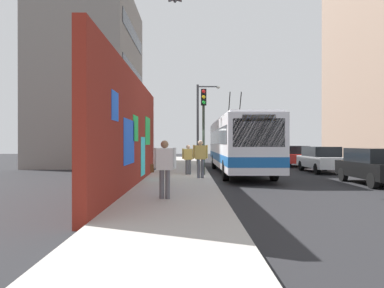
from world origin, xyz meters
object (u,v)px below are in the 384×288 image
Objects in this scene: parked_car_red at (294,155)px; pedestrian_at_curb at (200,156)px; street_lamp at (201,118)px; city_bus at (238,143)px; traffic_light at (204,117)px; pedestrian_near_wall at (164,164)px; pedestrian_midblock at (188,157)px; parked_car_white at (321,159)px; parked_car_black at (375,165)px.

pedestrian_at_curb reaches higher than parked_car_red.
pedestrian_at_curb is 10.68m from street_lamp.
traffic_light is at bearing 139.50° from city_bus.
parked_car_red is 2.42× the size of pedestrian_at_curb.
parked_car_red is 19.02m from pedestrian_near_wall.
pedestrian_at_curb is at bearing -162.70° from pedestrian_midblock.
parked_car_white is at bearing 180.00° from parked_car_red.
pedestrian_near_wall is at bearing 141.75° from parked_car_white.
city_bus is 2.88× the size of parked_car_white.
pedestrian_near_wall is (-4.79, 8.83, 0.35)m from parked_car_black.
parked_car_white is 2.77× the size of pedestrian_midblock.
pedestrian_near_wall is at bearing 118.47° from parked_car_black.
pedestrian_at_curb is (-4.92, 7.56, 0.38)m from parked_car_white.
traffic_light is 8.83m from street_lamp.
street_lamp is (6.30, 2.04, 1.90)m from city_bus.
city_bus is 6.88m from street_lamp.
parked_car_red is 12.99m from pedestrian_at_curb.
pedestrian_midblock is at bearing 136.80° from parked_car_red.
pedestrian_midblock is 8.19m from pedestrian_near_wall.
street_lamp is (16.66, -1.59, 2.52)m from pedestrian_near_wall.
pedestrian_at_curb is (-1.88, -0.59, 0.16)m from pedestrian_midblock.
parked_car_white is at bearing -69.55° from pedestrian_midblock.
street_lamp is at bearing -5.46° from pedestrian_near_wall.
city_bus is 3.76m from pedestrian_midblock.
pedestrian_midblock reaches higher than parked_car_red.
pedestrian_near_wall is (-8.16, 0.68, 0.12)m from pedestrian_midblock.
street_lamp reaches higher than pedestrian_midblock.
parked_car_black is 12.05m from parked_car_red.
pedestrian_midblock is 0.26× the size of street_lamp.
pedestrian_at_curb is 0.40× the size of traffic_light.
parked_car_white is at bearing 0.00° from parked_car_black.
pedestrian_near_wall reaches higher than parked_car_red.
parked_car_red is at bearing -43.20° from pedestrian_midblock.
street_lamp is at bearing 31.36° from parked_car_black.
parked_car_black is (-5.58, -5.20, -0.96)m from city_bus.
pedestrian_near_wall is at bearing 160.71° from city_bus.
street_lamp is (-0.18, 7.24, 2.86)m from parked_car_red.
traffic_light is 0.73× the size of street_lamp.
traffic_light reaches higher than pedestrian_near_wall.
parked_car_black is at bearing -112.49° from pedestrian_midblock.
pedestrian_midblock is (-3.04, 8.15, 0.22)m from parked_car_white.
parked_car_white is 9.51m from street_lamp.
parked_car_white is 9.03m from pedestrian_at_curb.
pedestrian_midblock is at bearing 17.30° from pedestrian_at_curb.
parked_car_red is 2.48× the size of pedestrian_near_wall.
pedestrian_near_wall is (-6.28, 1.27, -0.04)m from pedestrian_at_curb.
parked_car_white is 14.27m from pedestrian_near_wall.
parked_car_red is (6.47, -5.20, -0.96)m from city_bus.
city_bus is at bearing -40.50° from traffic_light.
city_bus reaches higher than parked_car_black.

